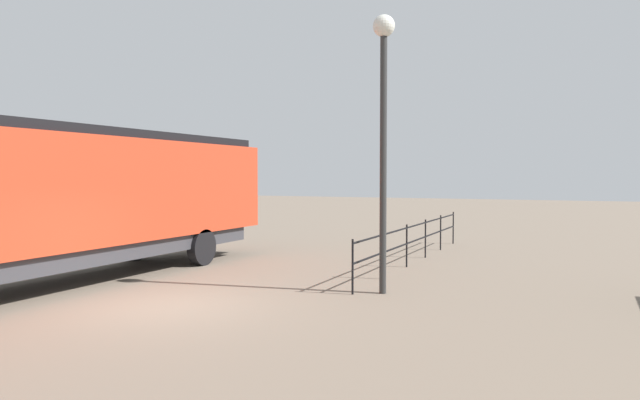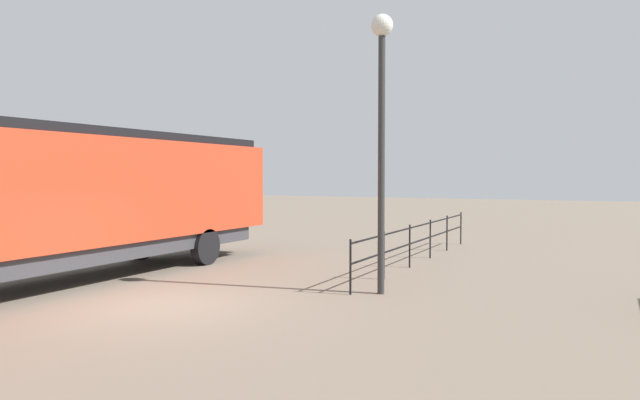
{
  "view_description": "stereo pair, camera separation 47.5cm",
  "coord_description": "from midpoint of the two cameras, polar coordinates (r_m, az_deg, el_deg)",
  "views": [
    {
      "loc": [
        7.95,
        -9.82,
        2.73
      ],
      "look_at": [
        1.73,
        3.93,
        2.1
      ],
      "focal_mm": 33.29,
      "sensor_mm": 36.0,
      "label": 1
    },
    {
      "loc": [
        8.38,
        -9.61,
        2.73
      ],
      "look_at": [
        1.73,
        3.93,
        2.1
      ],
      "focal_mm": 33.29,
      "sensor_mm": 36.0,
      "label": 2
    }
  ],
  "objects": [
    {
      "name": "lamp_post",
      "position": [
        13.78,
        5.13,
        9.43
      ],
      "size": [
        0.5,
        0.5,
        6.39
      ],
      "color": "#2D2D2D",
      "rests_on": "ground_plane"
    },
    {
      "name": "ground_plane",
      "position": [
        12.98,
        -15.57,
        -9.86
      ],
      "size": [
        120.0,
        120.0,
        0.0
      ],
      "primitive_type": "plane",
      "color": "#756656"
    },
    {
      "name": "locomotive",
      "position": [
        15.64,
        -26.89,
        0.26
      ],
      "size": [
        2.91,
        17.26,
        3.94
      ],
      "color": "red",
      "rests_on": "ground_plane"
    },
    {
      "name": "platform_fence",
      "position": [
        18.87,
        8.56,
        -3.43
      ],
      "size": [
        0.05,
        11.16,
        1.27
      ],
      "color": "black",
      "rests_on": "ground_plane"
    }
  ]
}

